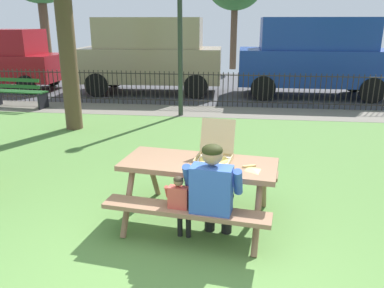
{
  "coord_description": "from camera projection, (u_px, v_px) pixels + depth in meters",
  "views": [
    {
      "loc": [
        0.57,
        -2.89,
        2.34
      ],
      "look_at": [
        -0.06,
        2.06,
        0.75
      ],
      "focal_mm": 36.14,
      "sensor_mm": 36.0,
      "label": 1
    }
  ],
  "objects": [
    {
      "name": "child_at_table",
      "position": [
        180.0,
        202.0,
        4.12
      ],
      "size": [
        0.32,
        0.31,
        0.81
      ],
      "color": "black",
      "rests_on": "ground"
    },
    {
      "name": "parked_car_right",
      "position": [
        314.0,
        55.0,
        12.25
      ],
      "size": [
        4.71,
        2.08,
        2.46
      ],
      "color": "navy",
      "rests_on": "ground"
    },
    {
      "name": "adult_at_table",
      "position": [
        213.0,
        191.0,
        4.02
      ],
      "size": [
        0.63,
        0.63,
        1.19
      ],
      "color": "black",
      "rests_on": "ground"
    },
    {
      "name": "pizza_box_open",
      "position": [
        215.0,
        153.0,
        4.57
      ],
      "size": [
        0.47,
        0.54,
        0.45
      ],
      "color": "tan",
      "rests_on": "picnic_table_foreground"
    },
    {
      "name": "lamp_post_walkway",
      "position": [
        180.0,
        19.0,
        9.35
      ],
      "size": [
        0.28,
        0.28,
        3.89
      ],
      "color": "#2D382D",
      "rests_on": "ground"
    },
    {
      "name": "iron_fence_streetside",
      "position": [
        221.0,
        89.0,
        10.97
      ],
      "size": [
        21.37,
        0.03,
        0.98
      ],
      "color": "#2D2823",
      "rests_on": "ground"
    },
    {
      "name": "pizza_slice_on_table",
      "position": [
        252.0,
        169.0,
        4.29
      ],
      "size": [
        0.22,
        0.26,
        0.02
      ],
      "color": "#F8E275",
      "rests_on": "picnic_table_foreground"
    },
    {
      "name": "street_asphalt",
      "position": [
        226.0,
        86.0,
        14.65
      ],
      "size": [
        28.0,
        7.46,
        0.01
      ],
      "primitive_type": "cube",
      "color": "#424247"
    },
    {
      "name": "cobblestone_walkway",
      "position": [
        219.0,
        112.0,
        10.46
      ],
      "size": [
        28.0,
        1.4,
        0.01
      ],
      "primitive_type": "cube",
      "color": "slate"
    },
    {
      "name": "ground",
      "position": [
        196.0,
        196.0,
        5.43
      ],
      "size": [
        28.0,
        12.04,
        0.02
      ],
      "primitive_type": "cube",
      "color": "#5A8541"
    },
    {
      "name": "picnic_table_foreground",
      "position": [
        199.0,
        176.0,
        4.57
      ],
      "size": [
        1.98,
        1.7,
        0.79
      ],
      "color": "#936A4F",
      "rests_on": "ground"
    },
    {
      "name": "parked_car_center",
      "position": [
        150.0,
        54.0,
        12.89
      ],
      "size": [
        4.78,
        2.23,
        2.46
      ],
      "color": "tan",
      "rests_on": "ground"
    },
    {
      "name": "park_bench_left",
      "position": [
        18.0,
        93.0,
        10.88
      ],
      "size": [
        1.63,
        0.61,
        0.85
      ],
      "color": "#215624",
      "rests_on": "ground"
    }
  ]
}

